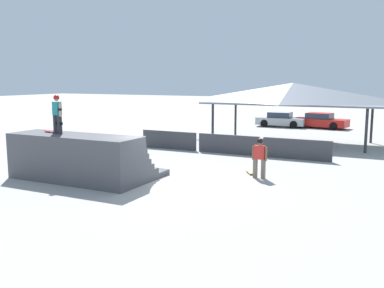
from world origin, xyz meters
name	(u,v)px	position (x,y,z in m)	size (l,w,h in m)	color
ground_plane	(159,183)	(0.00, 0.00, 0.00)	(160.00, 160.00, 0.00)	#A3A09B
quarter_pipe_ramp	(80,160)	(-3.19, -0.87, 0.81)	(5.71, 3.56, 1.88)	#4C4C51
skater_on_deck	(57,111)	(-4.03, -1.19, 2.78)	(0.68, 0.35, 1.58)	#2D2D33
skateboard_on_deck	(52,131)	(-4.51, -1.06, 1.93)	(0.82, 0.35, 0.09)	red
bystander_walking	(260,155)	(3.33, 2.55, 0.98)	(0.66, 0.25, 1.67)	#6B6051
skateboard_on_ground	(250,172)	(2.72, 3.21, 0.06)	(0.61, 0.80, 0.09)	silver
barrier_fence	(228,144)	(0.00, 7.47, 0.53)	(11.03, 0.12, 1.05)	#3D3D42
pavilion_shelter	(293,94)	(2.10, 13.23, 3.16)	(10.94, 4.92, 3.84)	#2D2D33
trash_bin	(142,144)	(-4.72, 6.05, 0.42)	(0.52, 0.52, 0.85)	#385B3D
parked_car_silver	(281,120)	(-0.94, 22.09, 0.60)	(4.15, 1.84, 1.27)	#A8AAAF
parked_car_red	(320,121)	(2.29, 22.61, 0.60)	(4.58, 2.35, 1.27)	red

